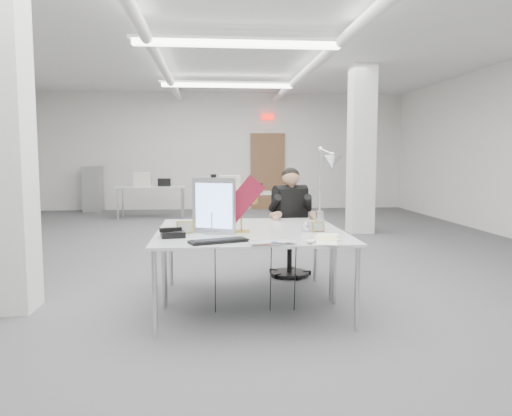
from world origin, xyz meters
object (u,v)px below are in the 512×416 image
(bankers_lamp, at_px, (241,216))
(laptop, at_px, (274,244))
(monitor, at_px, (214,206))
(seated_person, at_px, (290,204))
(architect_lamp, at_px, (325,179))
(beige_monitor, at_px, (218,208))
(desk_phone, at_px, (173,234))
(desk_main, at_px, (254,239))
(office_chair, at_px, (290,235))

(bankers_lamp, bearing_deg, laptop, -88.51)
(monitor, distance_m, laptop, 0.88)
(seated_person, height_order, architect_lamp, architect_lamp)
(beige_monitor, distance_m, architect_lamp, 1.17)
(bankers_lamp, height_order, architect_lamp, architect_lamp)
(seated_person, height_order, desk_phone, seated_person)
(monitor, distance_m, desk_phone, 0.48)
(desk_main, bearing_deg, beige_monitor, 109.43)
(desk_main, xyz_separation_m, bankers_lamp, (-0.09, 0.33, 0.17))
(seated_person, bearing_deg, desk_phone, -151.96)
(monitor, xyz_separation_m, desk_phone, (-0.37, -0.19, -0.24))
(desk_main, height_order, desk_phone, desk_phone)
(desk_main, distance_m, monitor, 0.52)
(office_chair, distance_m, architect_lamp, 1.16)
(office_chair, xyz_separation_m, beige_monitor, (-0.89, -0.74, 0.41))
(monitor, relative_size, architect_lamp, 0.54)
(laptop, xyz_separation_m, desk_phone, (-0.85, 0.50, 0.01))
(seated_person, xyz_separation_m, bankers_lamp, (-0.67, -1.24, 0.01))
(desk_main, bearing_deg, laptop, -72.51)
(desk_main, relative_size, monitor, 3.42)
(seated_person, distance_m, bankers_lamp, 1.41)
(laptop, relative_size, architect_lamp, 0.38)
(office_chair, xyz_separation_m, seated_person, (0.00, -0.05, 0.38))
(seated_person, height_order, laptop, seated_person)
(laptop, distance_m, bankers_lamp, 0.79)
(seated_person, relative_size, monitor, 1.60)
(desk_phone, height_order, beige_monitor, beige_monitor)
(architect_lamp, bearing_deg, desk_phone, -175.71)
(desk_main, xyz_separation_m, architect_lamp, (0.81, 0.74, 0.50))
(desk_main, relative_size, laptop, 4.81)
(seated_person, distance_m, architect_lamp, 0.92)
(office_chair, xyz_separation_m, architect_lamp, (0.23, -0.87, 0.73))
(bankers_lamp, bearing_deg, beige_monitor, 96.47)
(beige_monitor, bearing_deg, laptop, -63.84)
(desk_main, distance_m, office_chair, 1.73)
(desk_main, relative_size, bankers_lamp, 5.84)
(desk_main, bearing_deg, architect_lamp, 42.12)
(monitor, relative_size, laptop, 1.41)
(beige_monitor, xyz_separation_m, architect_lamp, (1.12, -0.13, 0.32))
(office_chair, relative_size, laptop, 2.76)
(desk_main, distance_m, laptop, 0.44)
(seated_person, relative_size, beige_monitor, 2.33)
(desk_main, xyz_separation_m, monitor, (-0.35, 0.27, 0.28))
(seated_person, height_order, beige_monitor, seated_person)
(office_chair, xyz_separation_m, laptop, (-0.45, -2.03, 0.25))
(seated_person, relative_size, laptop, 2.26)
(office_chair, height_order, seated_person, seated_person)
(seated_person, bearing_deg, office_chair, 69.34)
(office_chair, xyz_separation_m, desk_phone, (-1.30, -1.53, 0.27))
(desk_main, relative_size, office_chair, 1.75)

